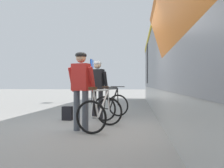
# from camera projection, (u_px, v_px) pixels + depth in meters

# --- Properties ---
(ground_plane) EXTENTS (80.00, 80.00, 0.00)m
(ground_plane) POSITION_uv_depth(u_px,v_px,m) (103.00, 128.00, 5.10)
(ground_plane) COLOR #A09E99
(cyclist_near_in_red) EXTENTS (0.66, 0.41, 1.76)m
(cyclist_near_in_red) POSITION_uv_depth(u_px,v_px,m) (81.00, 84.00, 4.82)
(cyclist_near_in_red) COLOR #4C515B
(cyclist_near_in_red) RESTS_ON ground
(cyclist_far_in_dark) EXTENTS (0.66, 0.41, 1.76)m
(cyclist_far_in_dark) POSITION_uv_depth(u_px,v_px,m) (97.00, 84.00, 6.62)
(cyclist_far_in_dark) COLOR #232328
(cyclist_far_in_dark) RESTS_ON ground
(bicycle_near_white) EXTENTS (0.95, 1.21, 0.99)m
(bicycle_near_white) POSITION_uv_depth(u_px,v_px,m) (101.00, 112.00, 4.97)
(bicycle_near_white) COLOR black
(bicycle_near_white) RESTS_ON ground
(bicycle_far_black) EXTENTS (1.00, 1.23, 0.99)m
(bicycle_far_black) POSITION_uv_depth(u_px,v_px,m) (112.00, 105.00, 6.55)
(bicycle_far_black) COLOR black
(bicycle_far_black) RESTS_ON ground
(backpack_on_platform) EXTENTS (0.30, 0.21, 0.40)m
(backpack_on_platform) POSITION_uv_depth(u_px,v_px,m) (67.00, 113.00, 6.26)
(backpack_on_platform) COLOR black
(backpack_on_platform) RESTS_ON ground
(platform_sign_post) EXTENTS (0.08, 0.70, 2.40)m
(platform_sign_post) POSITION_uv_depth(u_px,v_px,m) (92.00, 74.00, 11.60)
(platform_sign_post) COLOR #595B60
(platform_sign_post) RESTS_ON ground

